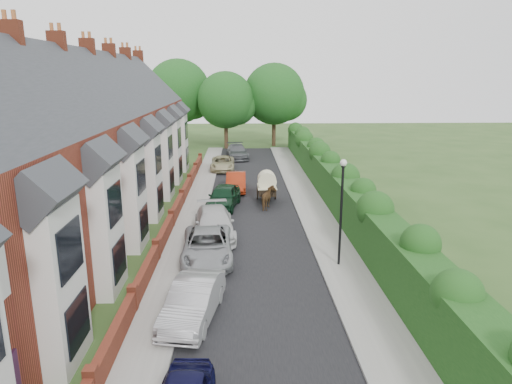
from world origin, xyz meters
TOP-DOWN VIEW (x-y plane):
  - ground at (0.00, 0.00)m, footprint 140.00×140.00m
  - road at (-0.50, 11.00)m, footprint 6.00×58.00m
  - pavement_hedge_side at (3.60, 11.00)m, footprint 2.20×58.00m
  - pavement_house_side at (-4.35, 11.00)m, footprint 1.70×58.00m
  - kerb_hedge_side at (2.55, 11.00)m, footprint 0.18×58.00m
  - kerb_house_side at (-3.55, 11.00)m, footprint 0.18×58.00m
  - hedge at (5.40, 11.00)m, footprint 2.10×58.00m
  - terrace_row at (-10.87, 9.98)m, footprint 9.05×40.50m
  - garden_wall_row at (-5.35, 10.00)m, footprint 0.35×40.35m
  - lamppost at (3.40, 4.00)m, footprint 0.32×0.32m
  - tree_far_left at (-2.65, 40.08)m, footprint 7.14×6.80m
  - tree_far_right at (3.39, 42.08)m, footprint 7.98×7.60m
  - tree_far_back at (-8.59, 43.08)m, footprint 8.40×8.00m
  - car_silver_a at (-3.00, -0.60)m, footprint 2.29×4.65m
  - car_silver_b at (-2.87, 5.00)m, footprint 2.68×5.35m
  - car_white at (-2.72, 8.38)m, footprint 2.73×5.47m
  - car_green at (-2.40, 14.09)m, footprint 2.59×4.84m
  - car_red at (-1.60, 18.82)m, footprint 1.51×4.31m
  - car_beige at (-2.96, 26.78)m, footprint 2.23×4.76m
  - car_grey at (-1.60, 33.00)m, footprint 2.70×5.39m
  - horse at (0.64, 13.65)m, footprint 1.22×1.93m
  - horse_cart at (0.64, 15.58)m, footprint 1.39×3.08m

SIDE VIEW (x-z plane):
  - ground at x=0.00m, z-range 0.00..0.00m
  - road at x=-0.50m, z-range 0.00..0.02m
  - pavement_hedge_side at x=3.60m, z-range 0.00..0.12m
  - pavement_house_side at x=-4.35m, z-range 0.00..0.12m
  - kerb_hedge_side at x=2.55m, z-range 0.00..0.13m
  - kerb_house_side at x=-3.55m, z-range 0.00..0.13m
  - garden_wall_row at x=-5.35m, z-range -0.09..1.01m
  - car_beige at x=-2.96m, z-range 0.00..1.32m
  - car_red at x=-1.60m, z-range 0.00..1.42m
  - car_silver_b at x=-2.87m, z-range 0.00..1.45m
  - car_silver_a at x=-3.00m, z-range 0.00..1.47m
  - car_grey at x=-1.60m, z-range 0.00..1.50m
  - horse at x=0.64m, z-range 0.00..1.51m
  - car_white at x=-2.72m, z-range 0.00..1.52m
  - car_green at x=-2.40m, z-range 0.00..1.57m
  - horse_cart at x=0.64m, z-range 0.16..2.38m
  - hedge at x=5.40m, z-range 0.18..3.03m
  - lamppost at x=3.40m, z-range 0.72..5.88m
  - terrace_row at x=-10.87m, z-range -1.28..10.22m
  - tree_far_left at x=-2.65m, z-range 1.07..10.36m
  - tree_far_right at x=3.39m, z-range 1.16..11.47m
  - tree_far_back at x=-8.59m, z-range 1.21..12.03m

